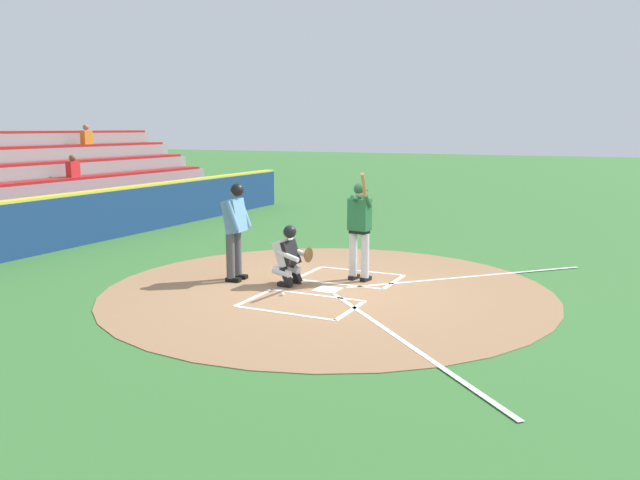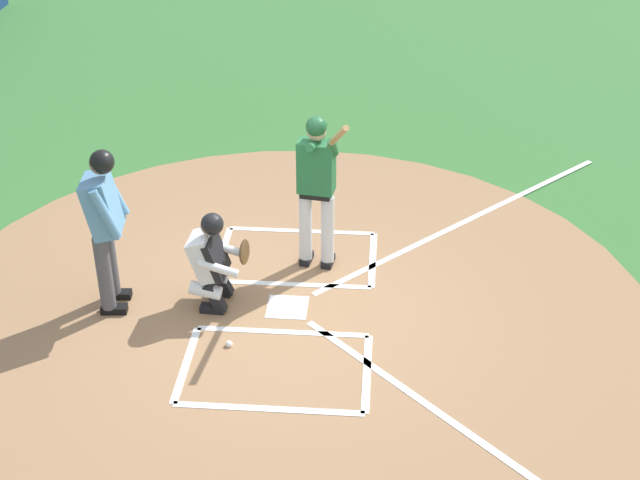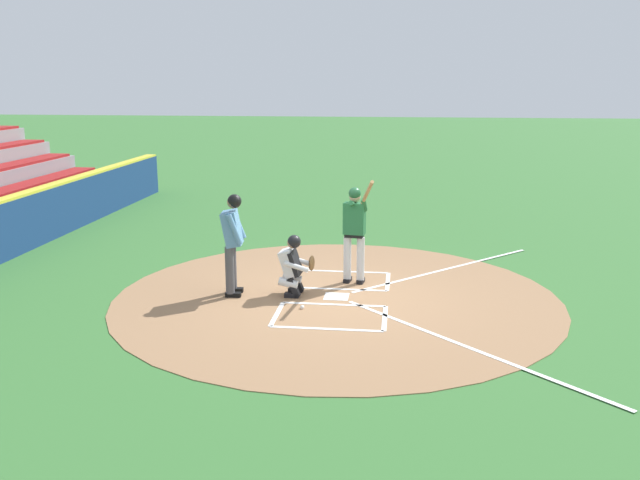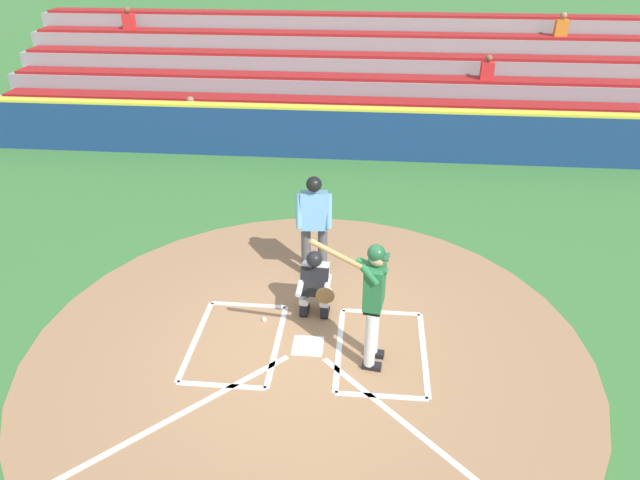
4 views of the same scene
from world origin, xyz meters
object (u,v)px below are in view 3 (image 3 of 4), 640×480
object	(u,v)px
plate_umpire	(232,238)
baseball	(302,307)
batter	(355,228)
catcher	(294,264)

from	to	relation	value
plate_umpire	baseball	distance (m)	1.82
batter	catcher	size ratio (longest dim) A/B	1.88
catcher	plate_umpire	xyz separation A→B (m)	(0.13, -1.09, 0.49)
baseball	batter	bearing A→B (deg)	154.31
catcher	plate_umpire	size ratio (longest dim) A/B	0.61
batter	plate_umpire	distance (m)	2.34
catcher	plate_umpire	world-z (taller)	plate_umpire
catcher	plate_umpire	distance (m)	1.20
batter	catcher	world-z (taller)	batter
batter	baseball	distance (m)	2.08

